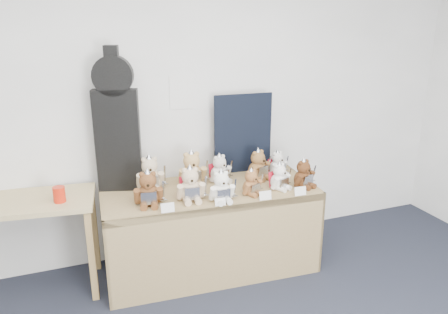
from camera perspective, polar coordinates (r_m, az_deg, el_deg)
name	(u,v)px	position (r m, az deg, el deg)	size (l,w,h in m)	color
room_shell	(181,92)	(3.81, -5.58, 8.47)	(6.00, 6.00, 6.00)	white
display_table	(212,210)	(3.64, -1.57, -6.91)	(1.81, 0.84, 0.74)	olive
side_table	(31,215)	(3.67, -23.92, -6.96)	(1.01, 0.64, 0.79)	tan
guitar_case	(117,122)	(3.57, -13.86, 4.44)	(0.37, 0.20, 1.16)	black
navy_board	(243,134)	(3.94, 2.49, 3.07)	(0.54, 0.02, 0.72)	black
red_cup	(59,194)	(3.47, -20.72, -4.60)	(0.09, 0.09, 0.12)	red
teddy_front_far_left	(148,190)	(3.35, -9.85, -4.27)	(0.25, 0.22, 0.31)	brown
teddy_front_left	(190,186)	(3.39, -4.41, -3.74)	(0.25, 0.22, 0.31)	#CBB08F
teddy_front_centre	(221,188)	(3.37, -0.34, -4.02)	(0.23, 0.18, 0.28)	white
teddy_front_right	(252,183)	(3.51, 3.62, -3.44)	(0.20, 0.18, 0.24)	brown
teddy_front_far_right	(280,177)	(3.64, 7.26, -2.67)	(0.21, 0.20, 0.25)	white
teddy_front_end	(304,175)	(3.71, 10.37, -2.28)	(0.23, 0.21, 0.27)	#51301B
teddy_back_left	(150,175)	(3.64, -9.64, -2.28)	(0.26, 0.22, 0.32)	#C9B392
teddy_back_centre_left	(192,170)	(3.69, -4.21, -1.71)	(0.27, 0.22, 0.33)	tan
teddy_back_centre_right	(220,170)	(3.76, -0.55, -1.67)	(0.23, 0.21, 0.27)	beige
teddy_back_right	(258,166)	(3.84, 4.51, -1.14)	(0.25, 0.23, 0.30)	brown
teddy_back_end	(278,164)	(3.97, 7.01, -0.91)	(0.21, 0.19, 0.25)	silver
entry_card_a	(168,208)	(3.23, -7.37, -6.59)	(0.10, 0.00, 0.07)	silver
entry_card_b	(220,202)	(3.31, -0.49, -5.88)	(0.08, 0.00, 0.06)	silver
entry_card_c	(265,195)	(3.43, 5.42, -5.03)	(0.10, 0.00, 0.07)	silver
entry_card_d	(300,191)	(3.55, 9.94, -4.41)	(0.10, 0.00, 0.07)	silver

